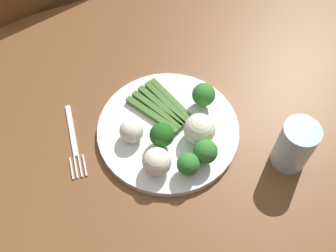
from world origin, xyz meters
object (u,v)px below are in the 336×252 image
at_px(broccoli_back, 163,136).
at_px(broccoli_back_right, 188,164).
at_px(cauliflower_right, 157,162).
at_px(fork, 74,141).
at_px(broccoli_front, 204,95).
at_px(dining_table, 165,171).
at_px(broccoli_front_left, 205,152).
at_px(plate, 168,130).
at_px(water_glass, 295,146).
at_px(asparagus_bundle, 162,107).
at_px(cauliflower_mid, 200,129).
at_px(cauliflower_near_fork, 132,131).
at_px(chair, 71,47).

distance_m(broccoli_back, broccoli_back_right, 0.07).
bearing_deg(cauliflower_right, fork, -45.53).
bearing_deg(broccoli_front, dining_table, 26.31).
distance_m(broccoli_front_left, broccoli_back, 0.08).
distance_m(plate, broccoli_front_left, 0.10).
bearing_deg(broccoli_back, broccoli_back_right, 105.75).
distance_m(broccoli_front, water_glass, 0.19).
bearing_deg(asparagus_bundle, cauliflower_mid, -177.44).
bearing_deg(cauliflower_right, broccoli_back, -124.81).
bearing_deg(cauliflower_near_fork, cauliflower_mid, 155.75).
height_order(broccoli_front_left, cauliflower_near_fork, broccoli_front_left).
bearing_deg(plate, cauliflower_right, 53.83).
distance_m(cauliflower_mid, fork, 0.24).
distance_m(broccoli_back_right, cauliflower_right, 0.05).
xyz_separation_m(broccoli_front_left, broccoli_back_right, (0.04, 0.01, -0.00)).
xyz_separation_m(chair, water_glass, (-0.27, 0.72, 0.32)).
height_order(broccoli_back_right, cauliflower_mid, cauliflower_mid).
relative_size(plate, asparagus_bundle, 1.97).
bearing_deg(cauliflower_mid, broccoli_front_left, 75.85).
distance_m(dining_table, broccoli_front_left, 0.17).
bearing_deg(fork, cauliflower_right, 52.31).
xyz_separation_m(plate, broccoli_back_right, (0.01, 0.10, 0.04)).
height_order(plate, asparagus_bundle, asparagus_bundle).
height_order(broccoli_front, water_glass, water_glass).
bearing_deg(cauliflower_near_fork, broccoli_front_left, 136.22).
height_order(chair, cauliflower_near_fork, chair).
xyz_separation_m(asparagus_bundle, cauliflower_near_fork, (0.08, 0.04, 0.02)).
distance_m(chair, broccoli_back_right, 0.75).
relative_size(plate, cauliflower_near_fork, 6.08).
distance_m(asparagus_bundle, broccoli_front_left, 0.14).
relative_size(dining_table, fork, 8.41).
xyz_separation_m(dining_table, cauliflower_right, (0.03, 0.04, 0.14)).
height_order(broccoli_front, cauliflower_near_fork, broccoli_front).
bearing_deg(cauliflower_mid, chair, -77.92).
height_order(asparagus_bundle, broccoli_front_left, broccoli_front_left).
distance_m(broccoli_front, cauliflower_near_fork, 0.16).
xyz_separation_m(cauliflower_mid, cauliflower_right, (0.10, 0.03, -0.00)).
relative_size(broccoli_front_left, cauliflower_near_fork, 1.19).
bearing_deg(plate, dining_table, 57.16).
bearing_deg(cauliflower_near_fork, broccoli_back, 139.44).
bearing_deg(chair, broccoli_front, 94.61).
bearing_deg(water_glass, broccoli_back, -29.10).
bearing_deg(broccoli_front, fork, -6.52).
xyz_separation_m(chair, fork, (0.08, 0.53, 0.27)).
distance_m(chair, cauliflower_mid, 0.71).
bearing_deg(broccoli_front_left, fork, -34.57).
bearing_deg(dining_table, chair, -83.34).
height_order(dining_table, cauliflower_mid, cauliflower_mid).
bearing_deg(fork, cauliflower_near_fork, 74.77).
xyz_separation_m(broccoli_front_left, broccoli_back, (0.06, -0.06, 0.00)).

